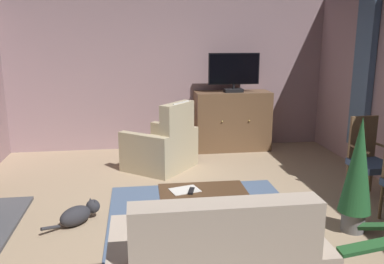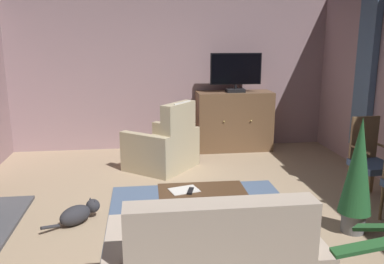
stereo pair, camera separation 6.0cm
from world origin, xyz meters
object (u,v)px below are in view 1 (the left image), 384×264
tv_remote (191,191)px  armchair_facing_sofa (163,148)px  folded_newspaper (185,190)px  television (234,71)px  tv_cabinet (232,122)px  cat (79,214)px  coffee_table (203,196)px  side_chair_mid_row (369,157)px  potted_plant_small_fern_corner (358,171)px

tv_remote → armchair_facing_sofa: size_ratio=0.13×
folded_newspaper → television: bearing=51.4°
tv_cabinet → armchair_facing_sofa: 1.64m
cat → television: bearing=48.5°
coffee_table → cat: size_ratio=1.61×
coffee_table → side_chair_mid_row: (2.24, 0.62, 0.15)m
television → coffee_table: television is taller
side_chair_mid_row → tv_cabinet: bearing=115.7°
tv_cabinet → potted_plant_small_fern_corner: potted_plant_small_fern_corner is taller
tv_cabinet → television: (0.00, -0.05, 0.92)m
television → tv_remote: television is taller
armchair_facing_sofa → side_chair_mid_row: armchair_facing_sofa is taller
side_chair_mid_row → television: bearing=116.1°
folded_newspaper → armchair_facing_sofa: (-0.10, 2.09, -0.10)m
television → armchair_facing_sofa: (-1.33, -0.89, -1.10)m
armchair_facing_sofa → folded_newspaper: bearing=-87.4°
television → coffee_table: 3.38m
tv_remote → potted_plant_small_fern_corner: bearing=-83.4°
television → potted_plant_small_fern_corner: bearing=-80.8°
armchair_facing_sofa → cat: armchair_facing_sofa is taller
tv_remote → cat: (-1.22, 0.32, -0.33)m
tv_cabinet → armchair_facing_sofa: armchair_facing_sofa is taller
tv_cabinet → potted_plant_small_fern_corner: 3.39m
television → armchair_facing_sofa: size_ratio=0.71×
coffee_table → armchair_facing_sofa: bearing=97.6°
folded_newspaper → armchair_facing_sofa: 2.09m
folded_newspaper → potted_plant_small_fern_corner: potted_plant_small_fern_corner is taller
television → tv_remote: size_ratio=5.33×
armchair_facing_sofa → side_chair_mid_row: 2.96m
cat → coffee_table: bearing=-13.8°
side_chair_mid_row → cat: bearing=-175.4°
folded_newspaper → tv_cabinet: bearing=51.7°
folded_newspaper → cat: folded_newspaper is taller
armchair_facing_sofa → potted_plant_small_fern_corner: potted_plant_small_fern_corner is taller
coffee_table → side_chair_mid_row: side_chair_mid_row is taller
potted_plant_small_fern_corner → tv_remote: bearing=171.2°
coffee_table → tv_remote: (-0.13, 0.02, 0.06)m
tv_cabinet → armchair_facing_sofa: size_ratio=1.06×
coffee_table → folded_newspaper: (-0.19, 0.07, 0.05)m
folded_newspaper → potted_plant_small_fern_corner: bearing=-26.2°
folded_newspaper → potted_plant_small_fern_corner: (1.77, -0.32, 0.24)m
coffee_table → folded_newspaper: 0.21m
side_chair_mid_row → cat: (-3.59, -0.29, -0.42)m
television → tv_remote: bearing=-111.2°
coffee_table → potted_plant_small_fern_corner: size_ratio=0.75×
coffee_table → potted_plant_small_fern_corner: potted_plant_small_fern_corner is taller
coffee_table → armchair_facing_sofa: (-0.29, 2.15, -0.05)m
armchair_facing_sofa → potted_plant_small_fern_corner: bearing=-52.1°
side_chair_mid_row → folded_newspaper: bearing=-167.3°
tv_cabinet → tv_remote: 3.30m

